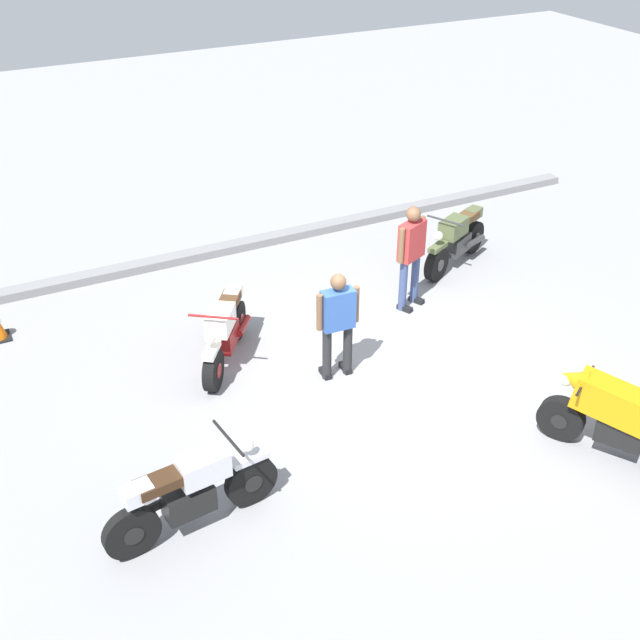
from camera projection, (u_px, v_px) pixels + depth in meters
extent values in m
plane|color=gray|center=(388.00, 369.00, 11.65)|extent=(40.00, 40.00, 0.00)
cube|color=gray|center=(264.00, 240.00, 15.11)|extent=(14.00, 0.30, 0.15)
cylinder|color=black|center=(561.00, 418.00, 10.19)|extent=(0.45, 0.60, 0.60)
cylinder|color=black|center=(561.00, 418.00, 10.19)|extent=(0.26, 0.27, 0.21)
cube|color=black|center=(620.00, 432.00, 9.81)|extent=(0.53, 0.62, 0.32)
cube|color=orange|center=(614.00, 402.00, 9.67)|extent=(0.82, 1.03, 0.57)
cone|color=orange|center=(574.00, 378.00, 9.82)|extent=(0.48, 0.48, 0.39)
cylinder|color=black|center=(585.00, 381.00, 9.75)|extent=(0.62, 0.40, 0.04)
sphere|color=silver|center=(567.00, 380.00, 9.89)|extent=(0.16, 0.16, 0.16)
cylinder|color=black|center=(251.00, 481.00, 9.19)|extent=(0.65, 0.19, 0.64)
cylinder|color=black|center=(132.00, 533.00, 8.51)|extent=(0.65, 0.19, 0.64)
cylinder|color=black|center=(251.00, 481.00, 9.19)|extent=(0.24, 0.17, 0.22)
cylinder|color=black|center=(132.00, 533.00, 8.51)|extent=(0.24, 0.17, 0.22)
cube|color=black|center=(189.00, 501.00, 8.77)|extent=(0.59, 0.34, 0.32)
cube|color=silver|center=(203.00, 467.00, 8.66)|extent=(0.59, 0.38, 0.30)
cube|color=silver|center=(250.00, 458.00, 9.00)|extent=(0.46, 0.21, 0.08)
cube|color=#382314|center=(164.00, 481.00, 8.44)|extent=(0.63, 0.33, 0.12)
cube|color=silver|center=(137.00, 494.00, 8.31)|extent=(0.34, 0.26, 0.18)
cylinder|color=black|center=(149.00, 509.00, 8.73)|extent=(0.57, 0.17, 0.16)
cylinder|color=black|center=(228.00, 438.00, 8.68)|extent=(0.12, 0.70, 0.04)
sphere|color=silver|center=(247.00, 445.00, 8.89)|extent=(0.16, 0.16, 0.16)
cylinder|color=black|center=(213.00, 370.00, 11.09)|extent=(0.48, 0.58, 0.60)
cylinder|color=black|center=(236.00, 320.00, 12.23)|extent=(0.48, 0.58, 0.60)
cylinder|color=maroon|center=(213.00, 370.00, 11.09)|extent=(0.27, 0.28, 0.21)
cylinder|color=maroon|center=(236.00, 320.00, 12.23)|extent=(0.27, 0.28, 0.21)
cube|color=maroon|center=(226.00, 336.00, 11.65)|extent=(0.55, 0.62, 0.32)
cube|color=white|center=(220.00, 320.00, 11.27)|extent=(0.58, 0.64, 0.30)
cube|color=white|center=(212.00, 351.00, 10.92)|extent=(0.38, 0.45, 0.08)
cube|color=#4C331E|center=(228.00, 303.00, 11.64)|extent=(0.56, 0.64, 0.12)
cube|color=white|center=(233.00, 294.00, 11.90)|extent=(0.36, 0.39, 0.18)
cylinder|color=maroon|center=(243.00, 326.00, 11.99)|extent=(0.41, 0.52, 0.16)
cylinder|color=maroon|center=(213.00, 317.00, 10.86)|extent=(0.59, 0.43, 0.04)
sphere|color=silver|center=(210.00, 338.00, 10.78)|extent=(0.16, 0.16, 0.16)
cylinder|color=black|center=(436.00, 264.00, 13.79)|extent=(0.61, 0.41, 0.60)
cylinder|color=black|center=(473.00, 237.00, 14.72)|extent=(0.61, 0.41, 0.60)
cylinder|color=#333333|center=(436.00, 264.00, 13.79)|extent=(0.27, 0.26, 0.21)
cylinder|color=#333333|center=(473.00, 237.00, 14.72)|extent=(0.27, 0.26, 0.21)
cube|color=#333333|center=(457.00, 244.00, 14.24)|extent=(0.63, 0.50, 0.32)
cube|color=#515B38|center=(454.00, 227.00, 13.89)|extent=(0.64, 0.54, 0.30)
cube|color=#515B38|center=(438.00, 247.00, 13.62)|extent=(0.46, 0.34, 0.08)
cube|color=brown|center=(466.00, 218.00, 14.19)|extent=(0.65, 0.50, 0.12)
cube|color=#515B38|center=(473.00, 213.00, 14.40)|extent=(0.38, 0.34, 0.18)
cylinder|color=#333333|center=(476.00, 241.00, 14.45)|extent=(0.55, 0.35, 0.16)
cylinder|color=#333333|center=(445.00, 221.00, 13.53)|extent=(0.35, 0.64, 0.04)
sphere|color=silver|center=(438.00, 236.00, 13.49)|extent=(0.16, 0.16, 0.16)
cylinder|color=#384772|center=(403.00, 286.00, 12.86)|extent=(0.17, 0.17, 0.87)
cube|color=black|center=(405.00, 308.00, 13.04)|extent=(0.20, 0.28, 0.08)
cylinder|color=#384772|center=(415.00, 278.00, 13.09)|extent=(0.17, 0.17, 0.87)
cube|color=black|center=(416.00, 300.00, 13.26)|extent=(0.20, 0.28, 0.08)
cube|color=#B23333|center=(412.00, 241.00, 12.58)|extent=(0.54, 0.40, 0.62)
cylinder|color=brown|center=(401.00, 246.00, 12.38)|extent=(0.12, 0.12, 0.58)
cylinder|color=brown|center=(422.00, 233.00, 12.77)|extent=(0.12, 0.12, 0.58)
sphere|color=brown|center=(414.00, 214.00, 12.34)|extent=(0.24, 0.24, 0.24)
cylinder|color=#262628|center=(348.00, 349.00, 11.35)|extent=(0.14, 0.14, 0.82)
cube|color=black|center=(345.00, 368.00, 11.59)|extent=(0.11, 0.26, 0.08)
cylinder|color=#262628|center=(327.00, 354.00, 11.24)|extent=(0.14, 0.14, 0.82)
cube|color=black|center=(325.00, 373.00, 11.48)|extent=(0.11, 0.26, 0.08)
cube|color=#3359A5|center=(338.00, 309.00, 10.93)|extent=(0.47, 0.24, 0.58)
cylinder|color=brown|center=(356.00, 304.00, 11.02)|extent=(0.09, 0.09, 0.54)
cylinder|color=brown|center=(320.00, 312.00, 10.83)|extent=(0.09, 0.09, 0.54)
sphere|color=brown|center=(338.00, 282.00, 10.71)|extent=(0.22, 0.22, 0.22)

